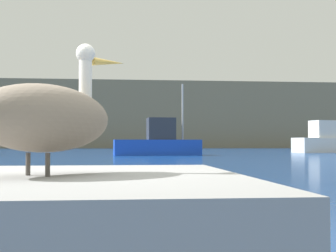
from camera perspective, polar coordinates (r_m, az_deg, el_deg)
name	(u,v)px	position (r m, az deg, el deg)	size (l,w,h in m)	color
hillside_backdrop	(114,117)	(79.11, -6.26, 1.05)	(140.00, 17.20, 9.85)	#7F755B
pier_dock	(44,227)	(3.26, -14.19, -11.24)	(2.54, 2.73, 0.64)	#989898
pelican	(46,117)	(3.22, -13.94, 1.04)	(1.08, 1.19, 0.90)	gray
fishing_boat_blue	(158,142)	(32.33, -1.12, -1.90)	(5.76, 2.04, 4.73)	blue
fishing_boat_white	(330,142)	(43.06, 18.31, -1.78)	(7.07, 3.50, 4.16)	white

